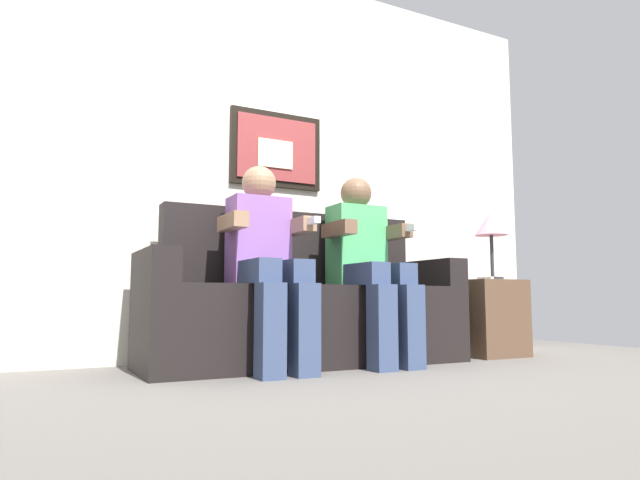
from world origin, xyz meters
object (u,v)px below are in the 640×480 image
Objects in this scene: person_on_right at (367,259)px; person_on_left at (267,255)px; table_lamp at (491,227)px; couch at (306,310)px; side_table_right at (487,318)px; spare_remote_on_table at (486,278)px.

person_on_left is at bearing 180.00° from person_on_right.
couch is at bearing 173.68° from table_lamp.
person_on_right reaches higher than couch.
side_table_right is 1.09× the size of table_lamp.
side_table_right is (0.97, 0.06, -0.36)m from person_on_right.
side_table_right is (1.60, 0.06, -0.36)m from person_on_left.
person_on_left is 8.54× the size of spare_remote_on_table.
couch is 1.69× the size of person_on_left.
person_on_right reaches higher than spare_remote_on_table.
spare_remote_on_table is (-0.03, -0.03, 0.26)m from side_table_right.
person_on_left is at bearing -179.25° from table_lamp.
table_lamp is (0.03, -0.04, 0.61)m from side_table_right.
person_on_left is 1.00× the size of person_on_right.
person_on_left is at bearing -152.11° from couch.
couch is 0.46m from person_on_right.
table_lamp is (1.00, 0.02, 0.25)m from person_on_right.
couch is at bearing 152.18° from person_on_right.
person_on_right is (0.32, -0.17, 0.29)m from couch.
couch reaches higher than side_table_right.
person_on_right is 8.54× the size of spare_remote_on_table.
spare_remote_on_table is at bearing 1.16° from person_on_left.
table_lamp is (1.31, -0.15, 0.55)m from couch.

